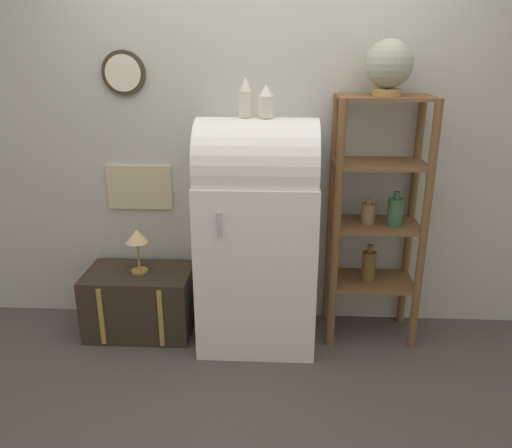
{
  "coord_description": "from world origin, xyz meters",
  "views": [
    {
      "loc": [
        0.14,
        -2.69,
        1.83
      ],
      "look_at": [
        -0.01,
        0.25,
        0.8
      ],
      "focal_mm": 35.0,
      "sensor_mm": 36.0,
      "label": 1
    }
  ],
  "objects_px": {
    "suitcase_trunk": "(140,301)",
    "globe": "(389,65)",
    "vase_left": "(245,98)",
    "desk_lamp": "(137,239)",
    "refrigerator": "(257,232)",
    "vase_center": "(266,102)"
  },
  "relations": [
    {
      "from": "vase_left",
      "to": "desk_lamp",
      "type": "distance_m",
      "value": 1.15
    },
    {
      "from": "vase_left",
      "to": "vase_center",
      "type": "bearing_deg",
      "value": -6.12
    },
    {
      "from": "desk_lamp",
      "to": "vase_center",
      "type": "bearing_deg",
      "value": -3.34
    },
    {
      "from": "refrigerator",
      "to": "vase_left",
      "type": "bearing_deg",
      "value": 175.56
    },
    {
      "from": "desk_lamp",
      "to": "globe",
      "type": "bearing_deg",
      "value": 1.74
    },
    {
      "from": "vase_left",
      "to": "desk_lamp",
      "type": "relative_size",
      "value": 0.76
    },
    {
      "from": "globe",
      "to": "vase_left",
      "type": "height_order",
      "value": "globe"
    },
    {
      "from": "suitcase_trunk",
      "to": "globe",
      "type": "relative_size",
      "value": 2.22
    },
    {
      "from": "desk_lamp",
      "to": "refrigerator",
      "type": "bearing_deg",
      "value": -3.01
    },
    {
      "from": "suitcase_trunk",
      "to": "globe",
      "type": "distance_m",
      "value": 2.18
    },
    {
      "from": "vase_left",
      "to": "globe",
      "type": "bearing_deg",
      "value": 5.74
    },
    {
      "from": "refrigerator",
      "to": "suitcase_trunk",
      "type": "bearing_deg",
      "value": 177.01
    },
    {
      "from": "suitcase_trunk",
      "to": "refrigerator",
      "type": "bearing_deg",
      "value": -2.99
    },
    {
      "from": "refrigerator",
      "to": "vase_center",
      "type": "xyz_separation_m",
      "value": [
        0.05,
        -0.01,
        0.8
      ]
    },
    {
      "from": "globe",
      "to": "desk_lamp",
      "type": "height_order",
      "value": "globe"
    },
    {
      "from": "suitcase_trunk",
      "to": "vase_center",
      "type": "xyz_separation_m",
      "value": [
        0.85,
        -0.05,
        1.33
      ]
    },
    {
      "from": "refrigerator",
      "to": "vase_left",
      "type": "relative_size",
      "value": 6.36
    },
    {
      "from": "refrigerator",
      "to": "globe",
      "type": "distance_m",
      "value": 1.25
    },
    {
      "from": "suitcase_trunk",
      "to": "desk_lamp",
      "type": "xyz_separation_m",
      "value": [
        0.01,
        -0.0,
        0.45
      ]
    },
    {
      "from": "refrigerator",
      "to": "vase_left",
      "type": "height_order",
      "value": "vase_left"
    },
    {
      "from": "globe",
      "to": "vase_left",
      "type": "relative_size",
      "value": 1.37
    },
    {
      "from": "globe",
      "to": "vase_center",
      "type": "distance_m",
      "value": 0.73
    }
  ]
}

